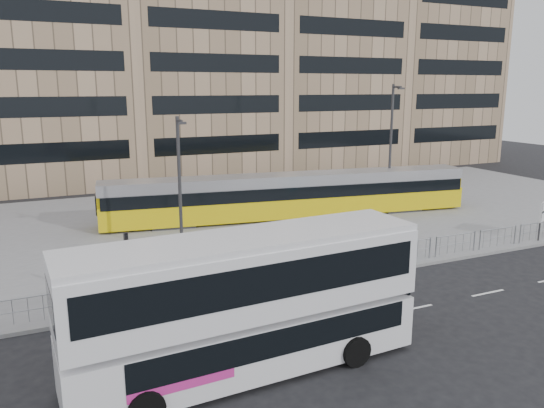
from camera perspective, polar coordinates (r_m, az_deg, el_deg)
name	(u,v)px	position (r m, az deg, el deg)	size (l,w,h in m)	color
ground	(322,283)	(24.56, 5.39, -8.48)	(120.00, 120.00, 0.00)	black
plaza	(232,222)	(34.96, -4.36, -1.92)	(64.00, 24.00, 0.15)	slate
kerb	(321,281)	(24.57, 5.34, -8.28)	(64.00, 0.25, 0.17)	gray
building_row	(167,44)	(55.82, -11.22, 16.55)	(70.40, 18.40, 31.20)	brown
pedestrian_barrier	(354,254)	(25.63, 8.79, -5.34)	(32.07, 0.07, 1.10)	#96999E
road_markings	(394,313)	(22.00, 12.97, -11.32)	(62.00, 0.12, 0.01)	white
double_decker_bus	(247,300)	(16.48, -2.69, -10.29)	(11.17, 3.24, 4.42)	silver
tram	(292,195)	(35.62, 2.16, 0.93)	(25.00, 5.79, 2.94)	#DCC10B
ad_panel	(398,238)	(28.19, 13.44, -3.59)	(0.88, 0.09, 1.65)	#2D2D30
pedestrian	(249,249)	(25.98, -2.47, -4.84)	(0.64, 0.42, 1.76)	black
traffic_light_west	(127,260)	(21.62, -15.30, -5.86)	(0.19, 0.22, 3.10)	#2D2D30
lamp_post_west	(180,179)	(27.88, -9.89, 2.67)	(0.45, 1.04, 7.16)	#2D2D30
lamp_post_east	(391,142)	(38.51, 12.70, 6.48)	(0.45, 1.04, 8.80)	#2D2D30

